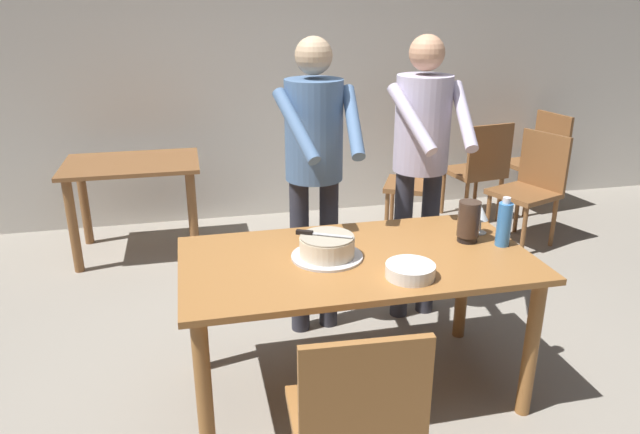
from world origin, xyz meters
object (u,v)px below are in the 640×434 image
(main_dining_table, at_px, (356,277))
(background_table, at_px, (133,182))
(wine_glass_near, at_px, (481,214))
(hurricane_lamp, at_px, (469,221))
(background_chair_0, at_px, (539,158))
(cake_on_platter, at_px, (327,247))
(background_chair_1, at_px, (422,179))
(plate_stack, at_px, (410,271))
(water_bottle, at_px, (504,224))
(chair_near_side, at_px, (355,421))
(cake_knife, at_px, (312,233))
(background_chair_3, at_px, (531,185))
(person_cutting_cake, at_px, (315,157))
(background_chair_2, at_px, (479,168))
(person_standing_beside, at_px, (422,150))

(main_dining_table, distance_m, background_table, 2.39)
(main_dining_table, bearing_deg, wine_glass_near, 11.80)
(hurricane_lamp, distance_m, background_table, 2.70)
(hurricane_lamp, bearing_deg, background_chair_0, 50.60)
(cake_on_platter, height_order, background_table, cake_on_platter)
(main_dining_table, distance_m, background_chair_1, 2.25)
(plate_stack, relative_size, water_bottle, 0.88)
(plate_stack, xyz_separation_m, background_chair_1, (0.96, 2.20, -0.29))
(cake_on_platter, height_order, plate_stack, cake_on_platter)
(main_dining_table, distance_m, cake_on_platter, 0.21)
(plate_stack, distance_m, chair_near_side, 0.74)
(cake_knife, height_order, background_table, cake_knife)
(background_chair_0, distance_m, background_chair_3, 0.93)
(person_cutting_cake, bearing_deg, background_table, 127.88)
(cake_on_platter, bearing_deg, background_chair_0, 41.62)
(water_bottle, height_order, background_table, water_bottle)
(plate_stack, distance_m, background_chair_1, 2.42)
(cake_knife, xyz_separation_m, wine_glass_near, (0.91, 0.09, -0.01))
(background_chair_0, bearing_deg, background_chair_2, -164.70)
(main_dining_table, bearing_deg, background_chair_1, 59.71)
(person_standing_beside, relative_size, background_chair_0, 1.91)
(water_bottle, bearing_deg, chair_near_side, -141.17)
(chair_near_side, height_order, background_chair_3, same)
(cake_knife, distance_m, hurricane_lamp, 0.80)
(wine_glass_near, relative_size, person_standing_beside, 0.08)
(main_dining_table, relative_size, wine_glass_near, 11.53)
(cake_knife, distance_m, background_chair_3, 2.65)
(person_cutting_cake, xyz_separation_m, background_chair_1, (1.20, 1.30, -0.58))
(main_dining_table, xyz_separation_m, person_standing_beside, (0.58, 0.67, 0.43))
(hurricane_lamp, distance_m, person_standing_beside, 0.65)
(plate_stack, distance_m, wine_glass_near, 0.68)
(wine_glass_near, distance_m, hurricane_lamp, 0.14)
(plate_stack, height_order, person_cutting_cake, person_cutting_cake)
(wine_glass_near, height_order, hurricane_lamp, hurricane_lamp)
(wine_glass_near, xyz_separation_m, background_table, (-1.89, 1.93, -0.28))
(person_standing_beside, distance_m, background_chair_1, 1.50)
(cake_on_platter, relative_size, person_standing_beside, 0.20)
(plate_stack, xyz_separation_m, wine_glass_near, (0.54, 0.41, 0.07))
(chair_near_side, height_order, background_chair_2, same)
(wine_glass_near, relative_size, person_cutting_cake, 0.08)
(chair_near_side, bearing_deg, hurricane_lamp, 46.37)
(person_standing_beside, distance_m, background_chair_0, 2.59)
(cake_knife, bearing_deg, hurricane_lamp, 0.30)
(hurricane_lamp, height_order, chair_near_side, hurricane_lamp)
(cake_on_platter, xyz_separation_m, water_bottle, (0.88, -0.05, 0.06))
(plate_stack, relative_size, background_table, 0.22)
(water_bottle, bearing_deg, background_chair_3, 53.73)
(wine_glass_near, xyz_separation_m, background_chair_0, (1.76, 2.19, -0.36))
(cake_on_platter, bearing_deg, wine_glass_near, 8.41)
(wine_glass_near, bearing_deg, hurricane_lamp, -142.39)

